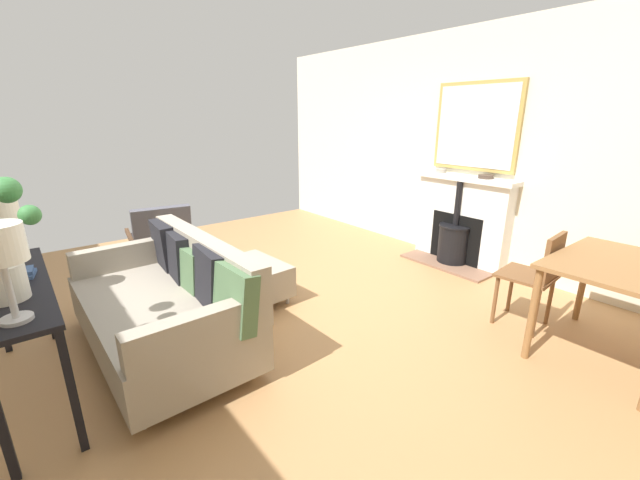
# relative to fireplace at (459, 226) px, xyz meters

# --- Properties ---
(ground_plane) EXTENTS (5.55, 6.21, 0.01)m
(ground_plane) POSITION_rel_fireplace_xyz_m (2.58, -0.36, -0.46)
(ground_plane) COLOR #A87A4C
(wall_left) EXTENTS (0.12, 6.21, 2.63)m
(wall_left) POSITION_rel_fireplace_xyz_m (-0.19, -0.36, 0.87)
(wall_left) COLOR silver
(wall_left) RESTS_ON ground
(fireplace) EXTENTS (0.53, 1.20, 1.04)m
(fireplace) POSITION_rel_fireplace_xyz_m (0.00, 0.00, 0.00)
(fireplace) COLOR brown
(fireplace) RESTS_ON ground
(mirror_over_mantel) EXTENTS (0.04, 1.00, 0.96)m
(mirror_over_mantel) POSITION_rel_fireplace_xyz_m (-0.11, 0.00, 1.13)
(mirror_over_mantel) COLOR tan
(mantel_bowl_near) EXTENTS (0.12, 0.12, 0.05)m
(mantel_bowl_near) POSITION_rel_fireplace_xyz_m (-0.01, -0.34, 0.62)
(mantel_bowl_near) COLOR #9E9384
(mantel_bowl_near) RESTS_ON fireplace
(mantel_bowl_far) EXTENTS (0.16, 0.16, 0.04)m
(mantel_bowl_far) POSITION_rel_fireplace_xyz_m (-0.01, 0.24, 0.61)
(mantel_bowl_far) COLOR #47382D
(mantel_bowl_far) RESTS_ON fireplace
(sofa) EXTENTS (0.93, 1.74, 0.83)m
(sofa) POSITION_rel_fireplace_xyz_m (3.31, -0.28, -0.09)
(sofa) COLOR #B2B2B7
(sofa) RESTS_ON ground
(ottoman) EXTENTS (0.59, 0.71, 0.37)m
(ottoman) POSITION_rel_fireplace_xyz_m (2.46, -0.59, -0.22)
(ottoman) COLOR #B2B2B7
(ottoman) RESTS_ON ground
(armchair_accent) EXTENTS (0.74, 0.67, 0.77)m
(armchair_accent) POSITION_rel_fireplace_xyz_m (2.85, -1.94, -0.03)
(armchair_accent) COLOR #4C3321
(armchair_accent) RESTS_ON ground
(console_table) EXTENTS (0.35, 1.45, 0.75)m
(console_table) POSITION_rel_fireplace_xyz_m (4.17, -0.28, 0.20)
(console_table) COLOR black
(console_table) RESTS_ON ground
(book_stack) EXTENTS (0.26, 0.20, 0.04)m
(book_stack) POSITION_rel_fireplace_xyz_m (4.17, -0.40, 0.32)
(book_stack) COLOR #38517F
(book_stack) RESTS_ON console_table
(dining_table) EXTENTS (1.02, 0.80, 0.74)m
(dining_table) POSITION_rel_fireplace_xyz_m (0.88, 1.82, 0.19)
(dining_table) COLOR olive
(dining_table) RESTS_ON ground
(dining_chair_near_fireplace) EXTENTS (0.43, 0.43, 0.83)m
(dining_chair_near_fireplace) POSITION_rel_fireplace_xyz_m (0.87, 1.27, 0.05)
(dining_chair_near_fireplace) COLOR brown
(dining_chair_near_fireplace) RESTS_ON ground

